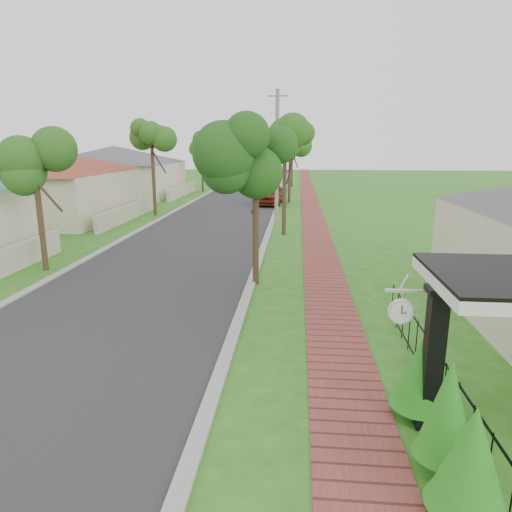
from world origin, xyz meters
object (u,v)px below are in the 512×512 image
at_px(near_tree, 256,160).
at_px(parked_car_white, 279,184).
at_px(station_clock, 401,310).
at_px(porch_post, 433,365).
at_px(parked_car_red, 271,194).
at_px(utility_pole, 277,157).

bearing_deg(near_tree, parked_car_white, 91.02).
distance_m(near_tree, station_clock, 8.59).
relative_size(porch_post, parked_car_white, 0.60).
relative_size(porch_post, near_tree, 0.47).
xyz_separation_m(porch_post, station_clock, (-0.49, 0.40, 0.83)).
bearing_deg(near_tree, parked_car_red, 92.03).
xyz_separation_m(porch_post, utility_pole, (-3.65, 21.00, 2.90)).
bearing_deg(utility_pole, near_tree, -90.44).
height_order(porch_post, station_clock, porch_post).
xyz_separation_m(near_tree, station_clock, (3.26, -7.60, -2.32)).
relative_size(parked_car_red, parked_car_white, 1.13).
xyz_separation_m(near_tree, utility_pole, (0.10, 13.00, -0.25)).
bearing_deg(utility_pole, station_clock, -81.29).
xyz_separation_m(parked_car_red, parked_car_white, (0.18, 11.39, -0.12)).
bearing_deg(utility_pole, parked_car_white, 91.98).
bearing_deg(near_tree, porch_post, -64.89).
bearing_deg(porch_post, parked_car_white, 96.06).
distance_m(parked_car_white, near_tree, 33.07).
bearing_deg(parked_car_red, station_clock, -77.39).
distance_m(parked_car_red, station_clock, 29.38).
distance_m(porch_post, station_clock, 1.05).
height_order(porch_post, parked_car_red, porch_post).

